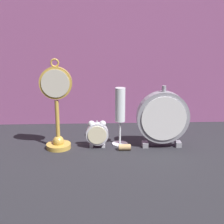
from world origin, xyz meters
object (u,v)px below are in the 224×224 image
at_px(pocket_watch_on_stand, 57,109).
at_px(mantel_clock_silver, 163,118).
at_px(alarm_clock_twin_bell, 97,133).
at_px(champagne_flute, 120,110).
at_px(wine_cork, 125,147).

bearing_deg(pocket_watch_on_stand, mantel_clock_silver, -0.41).
relative_size(pocket_watch_on_stand, alarm_clock_twin_bell, 3.16).
bearing_deg(champagne_flute, wine_cork, -78.31).
xyz_separation_m(alarm_clock_twin_bell, mantel_clock_silver, (0.23, -0.00, 0.05)).
height_order(mantel_clock_silver, wine_cork, mantel_clock_silver).
bearing_deg(champagne_flute, mantel_clock_silver, -12.45).
bearing_deg(pocket_watch_on_stand, alarm_clock_twin_bell, -0.09).
height_order(alarm_clock_twin_bell, wine_cork, alarm_clock_twin_bell).
bearing_deg(champagne_flute, pocket_watch_on_stand, -172.21).
bearing_deg(wine_cork, alarm_clock_twin_bell, 161.54).
distance_m(alarm_clock_twin_bell, mantel_clock_silver, 0.24).
xyz_separation_m(pocket_watch_on_stand, mantel_clock_silver, (0.37, -0.00, -0.03)).
xyz_separation_m(mantel_clock_silver, champagne_flute, (-0.15, 0.03, 0.02)).
height_order(alarm_clock_twin_bell, mantel_clock_silver, mantel_clock_silver).
bearing_deg(mantel_clock_silver, alarm_clock_twin_bell, 179.39).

